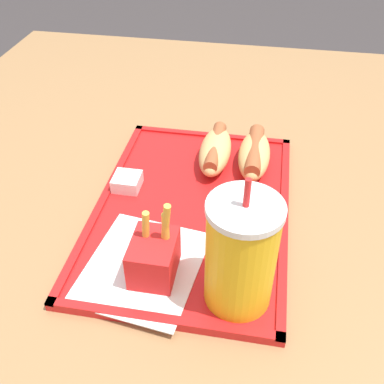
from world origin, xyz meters
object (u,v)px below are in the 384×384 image
(hot_dog_near, at_px, (215,150))
(soda_cup, at_px, (241,254))
(sauce_cup_mayo, at_px, (127,181))
(hot_dog_far, at_px, (254,154))
(fries_carton, at_px, (154,256))

(hot_dog_near, bearing_deg, soda_cup, 13.34)
(soda_cup, distance_m, sauce_cup_mayo, 0.28)
(soda_cup, bearing_deg, hot_dog_far, 179.92)
(hot_dog_far, relative_size, hot_dog_near, 1.00)
(hot_dog_near, bearing_deg, hot_dog_far, 90.00)
(soda_cup, xyz_separation_m, hot_dog_far, (-0.28, 0.00, -0.05))
(sauce_cup_mayo, bearing_deg, hot_dog_near, 126.26)
(soda_cup, relative_size, fries_carton, 1.62)
(hot_dog_far, bearing_deg, fries_carton, -22.65)
(sauce_cup_mayo, bearing_deg, soda_cup, 46.77)
(hot_dog_near, xyz_separation_m, sauce_cup_mayo, (0.10, -0.13, -0.01))
(hot_dog_far, height_order, sauce_cup_mayo, hot_dog_far)
(hot_dog_far, xyz_separation_m, sauce_cup_mayo, (0.10, -0.20, -0.01))
(hot_dog_far, distance_m, fries_carton, 0.28)
(hot_dog_far, bearing_deg, sauce_cup_mayo, -64.14)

